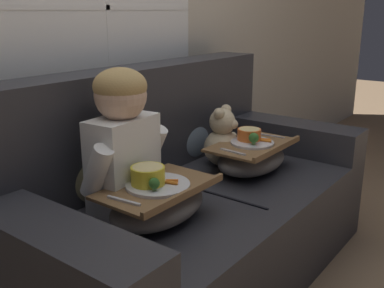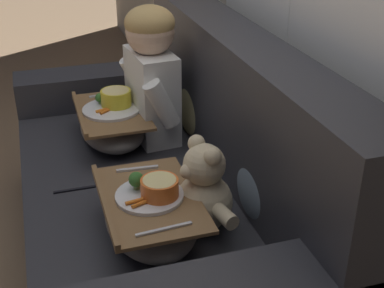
{
  "view_description": "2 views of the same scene",
  "coord_description": "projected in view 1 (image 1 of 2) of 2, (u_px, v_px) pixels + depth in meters",
  "views": [
    {
      "loc": [
        -1.54,
        -1.15,
        1.24
      ],
      "look_at": [
        0.15,
        0.14,
        0.61
      ],
      "focal_mm": 42.0,
      "sensor_mm": 36.0,
      "label": 1
    },
    {
      "loc": [
        1.75,
        -0.37,
        1.52
      ],
      "look_at": [
        0.14,
        0.13,
        0.65
      ],
      "focal_mm": 50.0,
      "sensor_mm": 36.0,
      "label": 2
    }
  ],
  "objects": [
    {
      "name": "throw_pillow_behind_teddy",
      "position": [
        192.0,
        130.0,
        2.46
      ],
      "size": [
        0.3,
        0.15,
        0.32
      ],
      "color": "slate",
      "rests_on": "couch"
    },
    {
      "name": "lap_tray_child",
      "position": [
        158.0,
        202.0,
        1.72
      ],
      "size": [
        0.46,
        0.29,
        0.23
      ],
      "color": "slate",
      "rests_on": "child_figure"
    },
    {
      "name": "couch",
      "position": [
        184.0,
        207.0,
        2.14
      ],
      "size": [
        1.86,
        0.95,
        0.98
      ],
      "color": "#2D2D33",
      "rests_on": "ground_plane"
    },
    {
      "name": "teddy_bear",
      "position": [
        223.0,
        140.0,
        2.35
      ],
      "size": [
        0.34,
        0.25,
        0.32
      ],
      "color": "beige",
      "rests_on": "couch"
    },
    {
      "name": "lap_tray_teddy",
      "position": [
        252.0,
        156.0,
        2.26
      ],
      "size": [
        0.46,
        0.3,
        0.22
      ],
      "color": "slate",
      "rests_on": "teddy_bear"
    },
    {
      "name": "ground_plane",
      "position": [
        196.0,
        275.0,
        2.19
      ],
      "size": [
        14.0,
        14.0,
        0.0
      ],
      "primitive_type": "plane",
      "color": "#8E7051"
    },
    {
      "name": "child_figure",
      "position": [
        122.0,
        135.0,
        1.76
      ],
      "size": [
        0.42,
        0.22,
        0.58
      ],
      "color": "white",
      "rests_on": "couch"
    },
    {
      "name": "throw_pillow_behind_child",
      "position": [
        92.0,
        164.0,
        1.92
      ],
      "size": [
        0.34,
        0.16,
        0.35
      ],
      "color": "tan",
      "rests_on": "couch"
    }
  ]
}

